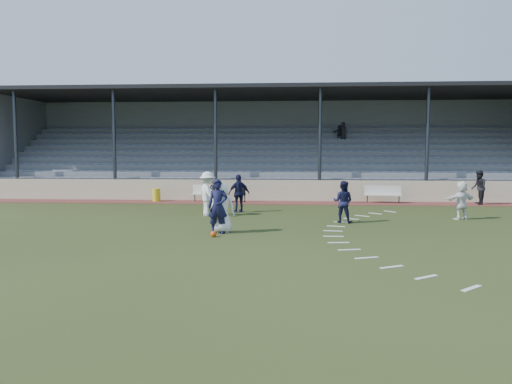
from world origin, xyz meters
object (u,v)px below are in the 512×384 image
bench_left (209,192)px  official (479,187)px  bench_right (383,193)px  player_navy_lead (218,206)px  trash_bin (156,195)px  player_white_lead (222,208)px  football (213,234)px

bench_left → official: official is taller
official → bench_left: bearing=-83.6°
bench_right → player_navy_lead: (-7.65, -10.50, 0.38)m
bench_left → trash_bin: bench_left is taller
trash_bin → bench_right: bearing=0.4°
official → bench_right: bearing=-88.0°
bench_right → player_white_lead: 12.72m
bench_left → bench_right: size_ratio=1.00×
bench_right → player_white_lead: size_ratio=1.12×
bench_right → trash_bin: 12.72m
official → player_navy_lead: bearing=-43.9°
football → official: (12.67, 10.70, 0.83)m
bench_right → player_navy_lead: 12.99m
trash_bin → official: bearing=-1.3°
bench_left → player_white_lead: size_ratio=1.13×
player_white_lead → official: size_ratio=0.99×
trash_bin → football: size_ratio=3.50×
football → player_navy_lead: size_ratio=0.11×
bench_left → player_white_lead: bearing=-62.5°
player_white_lead → player_navy_lead: bearing=54.5°
trash_bin → football: (5.02, -11.11, -0.28)m
trash_bin → player_navy_lead: size_ratio=0.37×
player_navy_lead → official: 16.10m
bench_right → trash_bin: (-12.72, -0.09, -0.21)m
football → official: bearing=40.2°
player_navy_lead → trash_bin: bearing=114.5°
bench_left → football: 11.23m
bench_right → official: size_ratio=1.11×
football → player_navy_lead: player_navy_lead is taller
bench_right → football: bearing=-117.8°
bench_left → player_white_lead: 10.34m
bench_left → bench_right: (9.69, 0.16, 0.00)m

